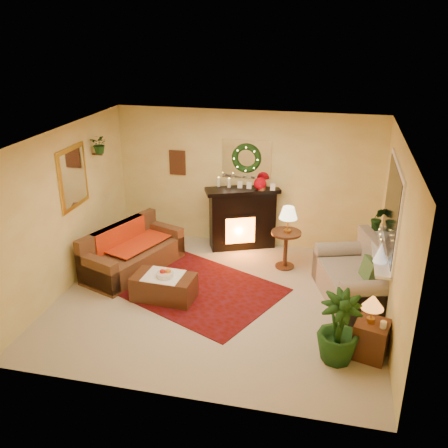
% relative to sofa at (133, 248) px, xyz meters
% --- Properties ---
extents(floor, '(5.00, 5.00, 0.00)m').
position_rel_sofa_xyz_m(floor, '(1.69, -0.64, -0.43)').
color(floor, beige).
rests_on(floor, ground).
extents(ceiling, '(5.00, 5.00, 0.00)m').
position_rel_sofa_xyz_m(ceiling, '(1.69, -0.64, 2.17)').
color(ceiling, white).
rests_on(ceiling, ground).
extents(wall_back, '(5.00, 5.00, 0.00)m').
position_rel_sofa_xyz_m(wall_back, '(1.69, 1.61, 0.87)').
color(wall_back, '#EFD88C').
rests_on(wall_back, ground).
extents(wall_front, '(5.00, 5.00, 0.00)m').
position_rel_sofa_xyz_m(wall_front, '(1.69, -2.89, 0.87)').
color(wall_front, '#EFD88C').
rests_on(wall_front, ground).
extents(wall_left, '(4.50, 4.50, 0.00)m').
position_rel_sofa_xyz_m(wall_left, '(-0.81, -0.64, 0.87)').
color(wall_left, '#EFD88C').
rests_on(wall_left, ground).
extents(wall_right, '(4.50, 4.50, 0.00)m').
position_rel_sofa_xyz_m(wall_right, '(4.19, -0.64, 0.87)').
color(wall_right, '#EFD88C').
rests_on(wall_right, ground).
extents(area_rug, '(3.07, 2.76, 0.01)m').
position_rel_sofa_xyz_m(area_rug, '(1.28, -0.42, -0.42)').
color(area_rug, '#612113').
rests_on(area_rug, floor).
extents(sofa, '(1.42, 2.02, 0.80)m').
position_rel_sofa_xyz_m(sofa, '(0.00, 0.00, 0.00)').
color(sofa, '#432B1E').
rests_on(sofa, floor).
extents(red_throw, '(0.73, 1.18, 0.02)m').
position_rel_sofa_xyz_m(red_throw, '(-0.04, 0.17, 0.03)').
color(red_throw, red).
rests_on(red_throw, sofa).
extents(fireplace, '(1.28, 0.83, 1.12)m').
position_rel_sofa_xyz_m(fireplace, '(1.67, 1.40, 0.12)').
color(fireplace, '#351610').
rests_on(fireplace, floor).
extents(poinsettia, '(0.24, 0.24, 0.24)m').
position_rel_sofa_xyz_m(poinsettia, '(1.99, 1.39, 0.87)').
color(poinsettia, '#B40310').
rests_on(poinsettia, fireplace).
extents(mantel_candle_a, '(0.06, 0.06, 0.19)m').
position_rel_sofa_xyz_m(mantel_candle_a, '(1.20, 1.41, 0.83)').
color(mantel_candle_a, white).
rests_on(mantel_candle_a, fireplace).
extents(mantel_candle_b, '(0.07, 0.07, 0.20)m').
position_rel_sofa_xyz_m(mantel_candle_b, '(1.40, 1.40, 0.83)').
color(mantel_candle_b, silver).
rests_on(mantel_candle_b, fireplace).
extents(mantel_mirror, '(0.92, 0.02, 0.72)m').
position_rel_sofa_xyz_m(mantel_mirror, '(1.69, 1.59, 1.27)').
color(mantel_mirror, white).
rests_on(mantel_mirror, wall_back).
extents(wreath, '(0.55, 0.11, 0.55)m').
position_rel_sofa_xyz_m(wreath, '(1.69, 1.55, 1.29)').
color(wreath, '#194719').
rests_on(wreath, wall_back).
extents(wall_art, '(0.32, 0.03, 0.48)m').
position_rel_sofa_xyz_m(wall_art, '(0.34, 1.59, 1.12)').
color(wall_art, '#381E11').
rests_on(wall_art, wall_back).
extents(gold_mirror, '(0.03, 0.84, 1.00)m').
position_rel_sofa_xyz_m(gold_mirror, '(-0.79, -0.34, 1.32)').
color(gold_mirror, gold).
rests_on(gold_mirror, wall_left).
extents(hanging_plant, '(0.33, 0.28, 0.36)m').
position_rel_sofa_xyz_m(hanging_plant, '(-0.65, 0.41, 1.54)').
color(hanging_plant, '#194719').
rests_on(hanging_plant, wall_left).
extents(loveseat, '(1.37, 1.79, 0.92)m').
position_rel_sofa_xyz_m(loveseat, '(3.75, -0.13, -0.01)').
color(loveseat, gray).
rests_on(loveseat, floor).
extents(window_frame, '(0.03, 1.86, 1.36)m').
position_rel_sofa_xyz_m(window_frame, '(4.18, -0.09, 1.12)').
color(window_frame, white).
rests_on(window_frame, wall_right).
extents(window_glass, '(0.02, 1.70, 1.22)m').
position_rel_sofa_xyz_m(window_glass, '(4.16, -0.09, 1.12)').
color(window_glass, black).
rests_on(window_glass, wall_right).
extents(window_sill, '(0.22, 1.86, 0.04)m').
position_rel_sofa_xyz_m(window_sill, '(4.07, -0.09, 0.44)').
color(window_sill, white).
rests_on(window_sill, wall_right).
extents(mini_tree, '(0.20, 0.20, 0.30)m').
position_rel_sofa_xyz_m(mini_tree, '(4.04, -0.56, 0.61)').
color(mini_tree, white).
rests_on(mini_tree, window_sill).
extents(sill_plant, '(0.28, 0.23, 0.52)m').
position_rel_sofa_xyz_m(sill_plant, '(4.06, 0.64, 0.66)').
color(sill_plant, black).
rests_on(sill_plant, window_sill).
extents(side_table_round, '(0.53, 0.53, 0.68)m').
position_rel_sofa_xyz_m(side_table_round, '(2.58, 0.71, -0.11)').
color(side_table_round, '#442A19').
rests_on(side_table_round, floor).
extents(lamp_cream, '(0.31, 0.31, 0.48)m').
position_rel_sofa_xyz_m(lamp_cream, '(2.60, 0.69, 0.45)').
color(lamp_cream, '#F4E8AD').
rests_on(lamp_cream, side_table_round).
extents(end_table_square, '(0.51, 0.51, 0.51)m').
position_rel_sofa_xyz_m(end_table_square, '(3.95, -1.59, -0.16)').
color(end_table_square, '#492D15').
rests_on(end_table_square, floor).
extents(lamp_tiffany, '(0.29, 0.29, 0.43)m').
position_rel_sofa_xyz_m(lamp_tiffany, '(3.92, -1.57, 0.32)').
color(lamp_tiffany, '#FF8C41').
rests_on(lamp_tiffany, end_table_square).
extents(coffee_table, '(0.99, 0.58, 0.40)m').
position_rel_sofa_xyz_m(coffee_table, '(0.84, -0.81, -0.22)').
color(coffee_table, '#553111').
rests_on(coffee_table, floor).
extents(fruit_bowl, '(0.27, 0.27, 0.06)m').
position_rel_sofa_xyz_m(fruit_bowl, '(0.88, -0.84, 0.02)').
color(fruit_bowl, white).
rests_on(fruit_bowl, coffee_table).
extents(floor_palm, '(1.93, 1.93, 2.91)m').
position_rel_sofa_xyz_m(floor_palm, '(3.53, -1.77, 0.02)').
color(floor_palm, '#123918').
rests_on(floor_palm, floor).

